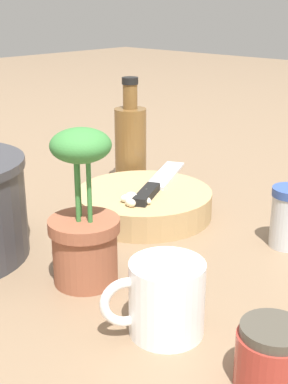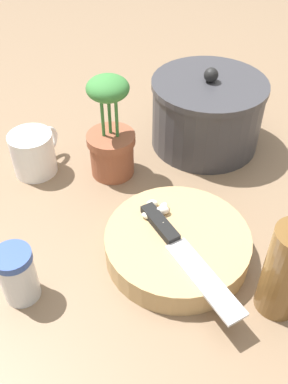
{
  "view_description": "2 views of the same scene",
  "coord_description": "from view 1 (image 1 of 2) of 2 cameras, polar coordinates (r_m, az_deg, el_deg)",
  "views": [
    {
      "loc": [
        -0.5,
        0.52,
        0.35
      ],
      "look_at": [
        0.02,
        -0.04,
        0.07
      ],
      "focal_mm": 50.0,
      "sensor_mm": 36.0,
      "label": 1
    },
    {
      "loc": [
        -0.01,
        -0.54,
        0.54
      ],
      "look_at": [
        0.03,
        -0.01,
        0.06
      ],
      "focal_mm": 40.0,
      "sensor_mm": 36.0,
      "label": 2
    }
  ],
  "objects": [
    {
      "name": "cutting_board",
      "position": [
        0.9,
        -0.02,
        -1.2
      ],
      "size": [
        0.23,
        0.23,
        0.04
      ],
      "color": "tan",
      "rests_on": "ground_plane"
    },
    {
      "name": "chef_knife",
      "position": [
        0.92,
        1.38,
        0.9
      ],
      "size": [
        0.13,
        0.23,
        0.01
      ],
      "rotation": [
        0.0,
        0.0,
        3.59
      ],
      "color": "black",
      "rests_on": "cutting_board"
    },
    {
      "name": "honey_jar",
      "position": [
        0.54,
        13.42,
        -16.69
      ],
      "size": [
        0.07,
        0.07,
        0.06
      ],
      "color": "#9E3328",
      "rests_on": "ground_plane"
    },
    {
      "name": "ground_plane",
      "position": [
        0.8,
        -0.87,
        -6.03
      ],
      "size": [
        5.0,
        5.0,
        0.0
      ],
      "primitive_type": "plane",
      "color": "#7F664C"
    },
    {
      "name": "garlic_cloves",
      "position": [
        0.85,
        -0.86,
        -0.6
      ],
      "size": [
        0.05,
        0.07,
        0.02
      ],
      "color": "white",
      "rests_on": "cutting_board"
    },
    {
      "name": "oil_bottle",
      "position": [
        1.04,
        -1.44,
        5.23
      ],
      "size": [
        0.06,
        0.06,
        0.21
      ],
      "color": "brown",
      "rests_on": "ground_plane"
    },
    {
      "name": "potted_herb",
      "position": [
        0.68,
        -6.43,
        -3.27
      ],
      "size": [
        0.09,
        0.09,
        0.2
      ],
      "color": "#935138",
      "rests_on": "ground_plane"
    },
    {
      "name": "coffee_mug",
      "position": [
        0.59,
        2.2,
        -11.27
      ],
      "size": [
        0.09,
        0.11,
        0.08
      ],
      "color": "white",
      "rests_on": "ground_plane"
    }
  ]
}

